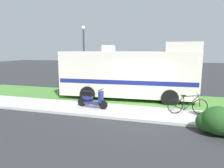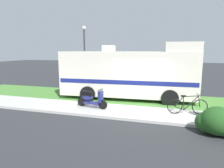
{
  "view_description": "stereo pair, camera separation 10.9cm",
  "coord_description": "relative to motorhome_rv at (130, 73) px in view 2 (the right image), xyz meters",
  "views": [
    {
      "loc": [
        1.28,
        -9.99,
        2.95
      ],
      "look_at": [
        -1.6,
        0.3,
        1.1
      ],
      "focal_mm": 31.68,
      "sensor_mm": 36.0,
      "label": 1
    },
    {
      "loc": [
        1.39,
        -9.96,
        2.95
      ],
      "look_at": [
        -1.6,
        0.3,
        1.1
      ],
      "focal_mm": 31.68,
      "sensor_mm": 36.0,
      "label": 2
    }
  ],
  "objects": [
    {
      "name": "ground_plane",
      "position": [
        0.87,
        -1.58,
        -1.59
      ],
      "size": [
        80.0,
        80.0,
        0.0
      ],
      "primitive_type": "plane",
      "color": "#2D3033"
    },
    {
      "name": "sidewalk",
      "position": [
        0.87,
        -2.78,
        -1.53
      ],
      "size": [
        24.0,
        2.0,
        0.12
      ],
      "color": "beige",
      "rests_on": "ground"
    },
    {
      "name": "grass_strip",
      "position": [
        0.87,
        -0.08,
        -1.55
      ],
      "size": [
        24.0,
        3.4,
        0.08
      ],
      "color": "#4C8438",
      "rests_on": "ground"
    },
    {
      "name": "motorhome_rv",
      "position": [
        0.0,
        0.0,
        0.0
      ],
      "size": [
        7.91,
        2.83,
        3.36
      ],
      "color": "silver",
      "rests_on": "ground"
    },
    {
      "name": "scooter",
      "position": [
        -1.41,
        -2.7,
        -1.02
      ],
      "size": [
        1.66,
        0.57,
        0.97
      ],
      "color": "black",
      "rests_on": "ground"
    },
    {
      "name": "bicycle",
      "position": [
        3.11,
        -2.45,
        -1.09
      ],
      "size": [
        1.74,
        0.56,
        0.89
      ],
      "color": "black",
      "rests_on": "ground"
    },
    {
      "name": "pickup_truck_near",
      "position": [
        -1.85,
        4.25,
        -0.66
      ],
      "size": [
        5.64,
        2.44,
        1.73
      ],
      "color": "#B7B29E",
      "rests_on": "ground"
    },
    {
      "name": "bush_by_porch",
      "position": [
        3.94,
        -4.27,
        -1.12
      ],
      "size": [
        1.41,
        1.06,
        1.0
      ],
      "color": "#23511E",
      "rests_on": "ground"
    },
    {
      "name": "street_lamp_post",
      "position": [
        -3.81,
        2.02,
        1.2
      ],
      "size": [
        0.28,
        0.28,
        4.66
      ],
      "color": "#333338",
      "rests_on": "ground"
    }
  ]
}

